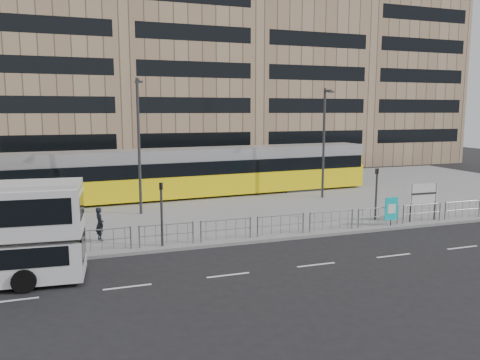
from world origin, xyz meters
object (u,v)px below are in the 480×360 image
object	(u,v)px
ad_panel	(391,209)
pedestrian	(100,224)
tram	(180,173)
station_sign	(423,195)
lamp_post_west	(139,141)
traffic_light_west	(161,206)
lamp_post_east	(324,139)
traffic_light_east	(376,187)

from	to	relation	value
ad_panel	pedestrian	size ratio (longest dim) A/B	0.96
tram	ad_panel	size ratio (longest dim) A/B	19.34
station_sign	ad_panel	distance (m)	2.61
pedestrian	lamp_post_west	bearing A→B (deg)	-43.40
station_sign	lamp_post_west	world-z (taller)	lamp_post_west
pedestrian	traffic_light_west	bearing A→B (deg)	-143.24
pedestrian	lamp_post_east	size ratio (longest dim) A/B	0.21
traffic_light_west	lamp_post_east	xyz separation A→B (m)	(13.58, 8.87, 2.46)
tram	lamp_post_west	bearing A→B (deg)	-129.56
lamp_post_east	traffic_light_east	bearing A→B (deg)	-94.26
tram	traffic_light_west	distance (m)	12.86
ad_panel	lamp_post_west	distance (m)	15.60
ad_panel	station_sign	bearing A→B (deg)	5.96
ad_panel	traffic_light_east	bearing A→B (deg)	85.84
station_sign	traffic_light_west	xyz separation A→B (m)	(-15.52, -0.29, 0.44)
traffic_light_east	lamp_post_west	bearing A→B (deg)	151.18
tram	pedestrian	world-z (taller)	tram
traffic_light_west	ad_panel	bearing A→B (deg)	24.05
station_sign	lamp_post_west	bearing A→B (deg)	155.71
pedestrian	ad_panel	bearing A→B (deg)	-115.02
traffic_light_east	station_sign	bearing A→B (deg)	-27.99
pedestrian	traffic_light_east	size ratio (longest dim) A/B	0.54
pedestrian	lamp_post_west	xyz separation A→B (m)	(2.72, 5.54, 3.77)
tram	pedestrian	distance (m)	12.13
traffic_light_west	traffic_light_east	distance (m)	13.10
tram	traffic_light_west	world-z (taller)	tram
ad_panel	traffic_light_east	xyz separation A→B (m)	(0.03, 1.53, 1.02)
lamp_post_west	station_sign	bearing A→B (deg)	-25.04
traffic_light_west	lamp_post_west	bearing A→B (deg)	115.15
tram	ad_panel	bearing A→B (deg)	-56.29
lamp_post_west	lamp_post_east	xyz separation A→B (m)	(13.66, 1.30, -0.18)
traffic_light_east	lamp_post_east	world-z (taller)	lamp_post_east
station_sign	traffic_light_east	size ratio (longest dim) A/B	0.72
station_sign	traffic_light_west	bearing A→B (deg)	-178.20
station_sign	traffic_light_west	size ratio (longest dim) A/B	0.72
tram	traffic_light_east	distance (m)	14.61
station_sign	traffic_light_east	world-z (taller)	traffic_light_east
ad_panel	pedestrian	xyz separation A→B (m)	(-15.79, 2.14, -0.11)
traffic_light_west	traffic_light_east	size ratio (longest dim) A/B	1.00
tram	traffic_light_east	world-z (taller)	tram
ad_panel	traffic_light_west	world-z (taller)	traffic_light_west
tram	lamp_post_east	bearing A→B (deg)	-22.90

